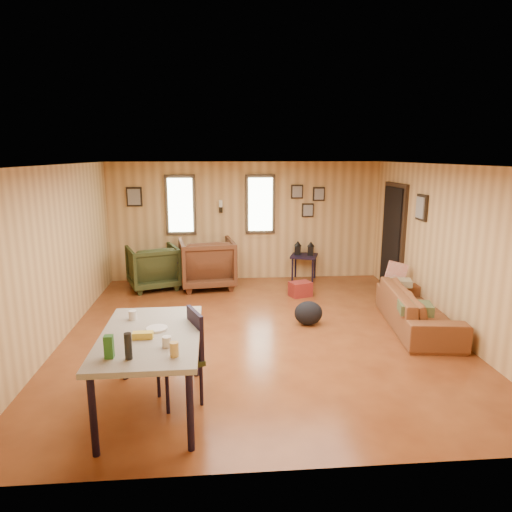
{
  "coord_description": "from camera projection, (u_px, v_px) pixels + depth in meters",
  "views": [
    {
      "loc": [
        -0.55,
        -6.23,
        2.53
      ],
      "look_at": [
        0.0,
        0.4,
        1.05
      ],
      "focal_mm": 32.0,
      "sensor_mm": 36.0,
      "label": 1
    }
  ],
  "objects": [
    {
      "name": "room",
      "position": [
        268.0,
        247.0,
        6.68
      ],
      "size": [
        5.54,
        6.04,
        2.44
      ],
      "color": "brown",
      "rests_on": "ground"
    },
    {
      "name": "sofa",
      "position": [
        418.0,
        303.0,
        6.75
      ],
      "size": [
        0.83,
        2.07,
        0.79
      ],
      "primitive_type": "imported",
      "rotation": [
        0.0,
        0.0,
        1.45
      ],
      "color": "brown",
      "rests_on": "ground"
    },
    {
      "name": "recliner_brown",
      "position": [
        207.0,
        261.0,
        8.83
      ],
      "size": [
        1.14,
        1.08,
        1.05
      ],
      "primitive_type": "imported",
      "rotation": [
        0.0,
        0.0,
        3.28
      ],
      "color": "#512C18",
      "rests_on": "ground"
    },
    {
      "name": "recliner_green",
      "position": [
        153.0,
        265.0,
        8.76
      ],
      "size": [
        1.12,
        1.09,
        0.92
      ],
      "primitive_type": "imported",
      "rotation": [
        0.0,
        0.0,
        -2.79
      ],
      "color": "#2C3317",
      "rests_on": "ground"
    },
    {
      "name": "end_table",
      "position": [
        176.0,
        267.0,
        8.84
      ],
      "size": [
        0.65,
        0.61,
        0.71
      ],
      "rotation": [
        0.0,
        0.0,
        -0.2
      ],
      "color": "black",
      "rests_on": "ground"
    },
    {
      "name": "side_table",
      "position": [
        304.0,
        254.0,
        9.3
      ],
      "size": [
        0.65,
        0.65,
        0.82
      ],
      "rotation": [
        0.0,
        0.0,
        -0.32
      ],
      "color": "black",
      "rests_on": "ground"
    },
    {
      "name": "cooler",
      "position": [
        300.0,
        289.0,
        8.32
      ],
      "size": [
        0.44,
        0.38,
        0.27
      ],
      "rotation": [
        0.0,
        0.0,
        0.34
      ],
      "color": "maroon",
      "rests_on": "ground"
    },
    {
      "name": "backpack",
      "position": [
        308.0,
        313.0,
        6.91
      ],
      "size": [
        0.51,
        0.44,
        0.37
      ],
      "rotation": [
        0.0,
        0.0,
        -0.32
      ],
      "color": "black",
      "rests_on": "ground"
    },
    {
      "name": "sofa_pillows",
      "position": [
        406.0,
        291.0,
        6.92
      ],
      "size": [
        0.8,
        1.89,
        0.38
      ],
      "rotation": [
        0.0,
        0.0,
        -0.23
      ],
      "color": "#454E2B",
      "rests_on": "sofa"
    },
    {
      "name": "dining_table",
      "position": [
        150.0,
        341.0,
        4.46
      ],
      "size": [
        0.98,
        1.61,
        1.05
      ],
      "rotation": [
        0.0,
        0.0,
        0.01
      ],
      "color": "gray",
      "rests_on": "ground"
    },
    {
      "name": "dining_chair",
      "position": [
        185.0,
        351.0,
        4.71
      ],
      "size": [
        0.57,
        0.57,
        0.97
      ],
      "rotation": [
        0.0,
        0.0,
        0.37
      ],
      "color": "#2C3317",
      "rests_on": "ground"
    }
  ]
}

